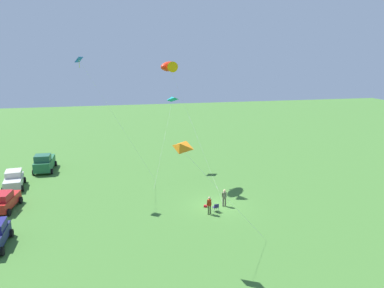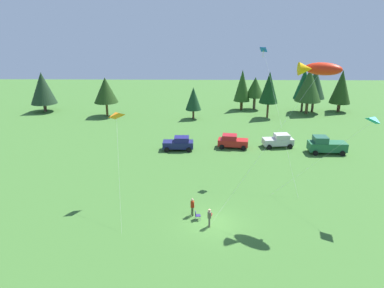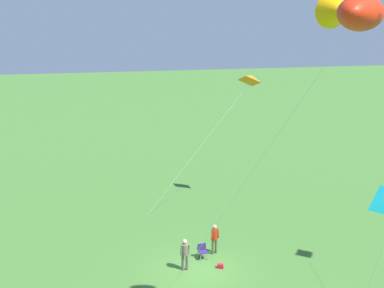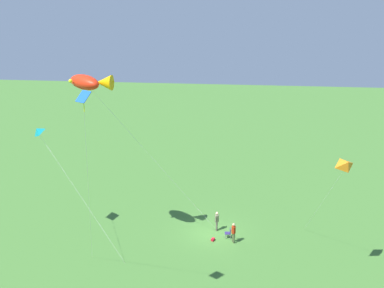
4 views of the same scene
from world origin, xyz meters
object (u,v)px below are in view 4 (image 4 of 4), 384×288
Objects in this scene: kite_delta_orange at (348,166)px; kite_large_fish at (89,82)px; backpack_on_grass at (213,239)px; folding_chair at (229,232)px; person_kite_flyer at (217,220)px; kite_delta_teal at (37,131)px; person_spectator at (233,231)px; kite_diamond_blue at (84,111)px.

kite_large_fish is at bearing -7.64° from kite_delta_orange.
backpack_on_grass is at bearing -24.93° from kite_delta_orange.
kite_delta_orange is (-9.27, 4.31, 8.49)m from backpack_on_grass.
backpack_on_grass is 13.29m from kite_delta_orange.
kite_large_fish is at bearing 6.28° from folding_chair.
kite_delta_orange reaches higher than folding_chair.
person_kite_flyer is 1.71m from folding_chair.
kite_delta_teal is at bearing 8.70° from person_kite_flyer.
person_spectator is 1.93m from backpack_on_grass.
kite_delta_teal is (5.02, -0.99, -4.20)m from kite_large_fish.
backpack_on_grass is at bearing 83.08° from person_kite_flyer.
kite_delta_teal is at bearing -51.60° from kite_diamond_blue.
backpack_on_grass is at bearing 21.23° from folding_chair.
folding_chair is 17.80m from kite_delta_teal.
person_spectator is 18.23m from kite_diamond_blue.
kite_diamond_blue is (-8.06, 10.17, 4.15)m from kite_delta_teal.
kite_diamond_blue is at bearing 62.00° from person_kite_flyer.
person_kite_flyer is at bearing -115.96° from kite_diamond_blue.
person_kite_flyer is 13.37m from kite_delta_orange.
person_spectator is 0.18× the size of kite_delta_teal.
folding_chair is (-1.11, 1.18, -0.53)m from person_kite_flyer.
person_spectator is at bearing -125.54° from kite_diamond_blue.
backpack_on_grass is 0.02× the size of kite_large_fish.
person_spectator is (-0.42, 0.77, 0.53)m from folding_chair.
kite_delta_teal is at bearing -19.49° from person_spectator.
kite_delta_orange is at bearing 171.59° from kite_delta_teal.
folding_chair is 0.06× the size of kite_large_fish.
person_kite_flyer is 18.90m from kite_diamond_blue.
backpack_on_grass is (1.27, 0.69, -0.38)m from folding_chair.
kite_large_fish reaches higher than person_spectator.
backpack_on_grass is 0.03× the size of kite_delta_teal.
kite_delta_teal reaches higher than kite_delta_orange.
kite_delta_teal is (14.34, 2.72, 8.17)m from person_kite_flyer.
kite_diamond_blue reaches higher than folding_chair.
person_spectator is 17.86m from kite_delta_teal.
person_kite_flyer is at bearing -169.26° from kite_delta_teal.
kite_large_fish reaches higher than folding_chair.
kite_large_fish is at bearing 168.79° from kite_delta_teal.
kite_delta_teal is at bearing -8.41° from kite_delta_orange.
backpack_on_grass is at bearing -176.60° from kite_delta_teal.
kite_delta_teal is 0.66× the size of kite_diamond_blue.
kite_diamond_blue reaches higher than backpack_on_grass.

